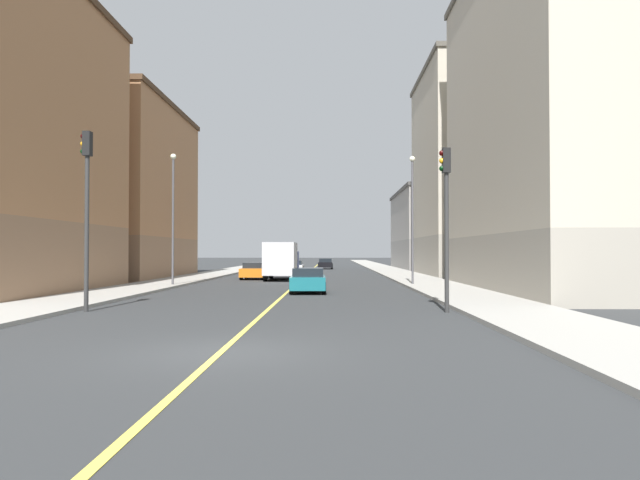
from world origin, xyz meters
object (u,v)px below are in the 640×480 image
Objects in this scene: building_left_near at (557,115)px; box_truck at (282,260)px; building_right_corner at (0,138)px; car_white at (295,267)px; street_lamp_left_near at (412,208)px; car_green at (281,265)px; car_black at (325,264)px; building_left_mid at (468,173)px; traffic_light_right_near at (87,196)px; building_left_far at (432,230)px; traffic_light_left_near at (446,206)px; car_orange at (254,271)px; street_lamp_right_near at (173,206)px; building_right_midblock at (125,191)px; car_teal at (308,280)px.

building_left_near is 2.99× the size of box_truck.
car_white is (13.49, 31.27, -7.54)m from building_right_corner.
street_lamp_left_near is 12.51m from box_truck.
car_green is 7.29m from car_black.
building_left_mid reaches higher than traffic_light_right_near.
building_right_corner reaches higher than traffic_light_right_near.
car_green is at bearing -167.70° from building_left_far.
traffic_light_left_near is at bearing -22.33° from building_right_corner.
building_right_corner is (-29.99, -43.37, 3.23)m from building_left_far.
box_truck is (13.50, 15.22, -6.61)m from building_right_corner.
building_left_near is 25.13m from car_orange.
street_lamp_right_near is at bearing 170.24° from building_left_near.
traffic_light_right_near is 1.50× the size of car_green.
building_left_mid is 38.25m from building_right_corner.
street_lamp_left_near is 1.93× the size of car_white.
building_left_mid is at bearing 56.44° from traffic_light_right_near.
street_lamp_right_near is at bearing -58.62° from building_right_midblock.
building_left_near reaches higher than car_teal.
street_lamp_right_near is at bearing 93.70° from traffic_light_right_near.
car_teal is (8.72, -5.18, -4.39)m from street_lamp_right_near.
car_orange is at bearing -100.88° from car_black.
building_right_corner is 12.82m from traffic_light_right_near.
building_right_corner is 1.99× the size of street_lamp_left_near.
traffic_light_right_near is 1.66× the size of car_teal.
street_lamp_right_near is 1.86× the size of car_green.
car_black is at bearing 57.36° from building_right_midblock.
building_left_near is 4.78× the size of car_white.
car_white is at bearing -143.76° from building_left_far.
building_left_near is 44.97m from car_black.
car_black is at bearing 83.96° from box_truck.
box_truck is at bearing 108.52° from traffic_light_left_near.
building_left_near is 3.06× the size of traffic_light_right_near.
building_left_far is at bearing 90.00° from building_left_mid.
car_green is 38.39m from car_teal.
car_white is 30.18m from car_teal.
car_orange is 0.95× the size of car_white.
traffic_light_right_near reaches higher than box_truck.
street_lamp_right_near is (7.41, 6.39, -3.10)m from building_right_corner.
building_right_midblock is 13.19m from car_orange.
building_right_midblock is at bearing -170.24° from building_left_mid.
car_teal is at bearing -84.98° from car_white.
car_white is at bearing 119.83° from building_left_near.
building_right_corner is at bearing -161.98° from street_lamp_left_near.
building_right_midblock reaches higher than street_lamp_right_near.
car_orange is (11.22, 16.48, -7.49)m from building_right_corner.
building_left_far is 52.83m from building_right_corner.
building_right_corner is at bearing -139.24° from street_lamp_right_near.
car_black reaches higher than car_white.
building_right_corner reaches higher than car_green.
building_right_corner is at bearing 133.45° from traffic_light_right_near.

